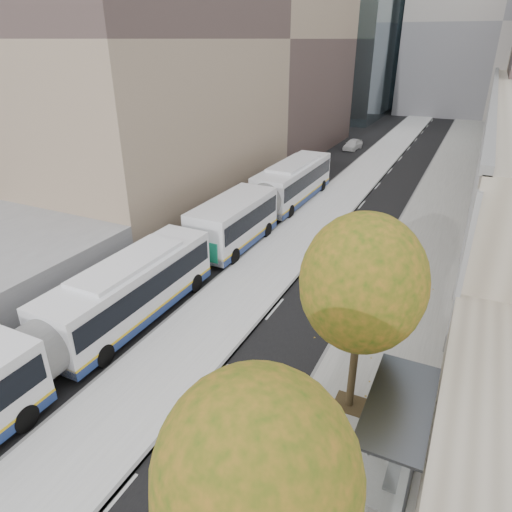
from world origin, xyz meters
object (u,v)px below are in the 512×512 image
Objects in this scene: bus_near at (67,333)px; bus_shelter at (404,416)px; distant_car at (353,144)px; bus_far at (271,196)px.

bus_shelter is at bearing 3.48° from bus_near.
bus_shelter is 13.25m from bus_near.
bus_near is at bearing -176.76° from bus_shelter.
bus_near is 4.75× the size of distant_car.
distant_car is (-13.58, 45.35, -1.54)m from bus_shelter.
bus_shelter is 0.24× the size of bus_near.
bus_far reaches higher than bus_shelter.
bus_far reaches higher than bus_near.
bus_far is at bearing -83.34° from distant_car.
bus_near is (-13.22, -0.75, -0.55)m from bus_shelter.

